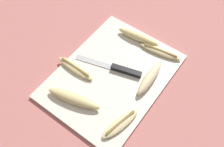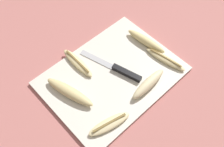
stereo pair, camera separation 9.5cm
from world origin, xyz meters
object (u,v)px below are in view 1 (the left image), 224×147
object	(u,v)px
banana_spotted_left	(74,98)
banana_ripe_center	(160,52)
banana_soft_right	(120,123)
banana_mellow_near	(75,68)
knife	(120,69)
banana_golden_short	(138,37)
banana_cream_curved	(150,78)

from	to	relation	value
banana_spotted_left	banana_ripe_center	size ratio (longest dim) A/B	1.16
banana_spotted_left	banana_ripe_center	bearing A→B (deg)	-20.52
banana_spotted_left	banana_soft_right	world-z (taller)	banana_spotted_left
banana_ripe_center	banana_mellow_near	bearing A→B (deg)	139.85
knife	banana_ripe_center	bearing A→B (deg)	-42.56
banana_spotted_left	banana_ripe_center	world-z (taller)	banana_spotted_left
banana_spotted_left	banana_golden_short	bearing A→B (deg)	-4.05
banana_spotted_left	banana_golden_short	distance (m)	0.36
knife	banana_ripe_center	size ratio (longest dim) A/B	1.49
banana_mellow_near	banana_soft_right	xyz separation A→B (m)	(-0.08, -0.26, -0.00)
banana_ripe_center	banana_mellow_near	size ratio (longest dim) A/B	1.04
banana_spotted_left	banana_soft_right	distance (m)	0.18
banana_ripe_center	banana_soft_right	xyz separation A→B (m)	(-0.33, -0.05, 0.00)
banana_ripe_center	banana_soft_right	distance (m)	0.33
knife	banana_ripe_center	distance (m)	0.18
banana_cream_curved	banana_soft_right	bearing A→B (deg)	-176.14
banana_ripe_center	banana_soft_right	bearing A→B (deg)	-172.17
banana_mellow_near	banana_soft_right	bearing A→B (deg)	-106.72
banana_golden_short	banana_soft_right	xyz separation A→B (m)	(-0.34, -0.15, -0.01)
banana_spotted_left	banana_golden_short	xyz separation A→B (m)	(0.36, -0.03, 0.00)
banana_mellow_near	banana_soft_right	distance (m)	0.27
knife	banana_cream_curved	xyz separation A→B (m)	(0.03, -0.11, 0.01)
banana_soft_right	banana_mellow_near	bearing A→B (deg)	73.28
banana_cream_curved	banana_ripe_center	distance (m)	0.13
banana_mellow_near	banana_ripe_center	bearing A→B (deg)	-40.15
banana_cream_curved	banana_mellow_near	xyz separation A→B (m)	(-0.12, 0.24, -0.01)
banana_spotted_left	banana_mellow_near	size ratio (longest dim) A/B	1.20
banana_golden_short	banana_ripe_center	distance (m)	0.11
banana_golden_short	knife	bearing A→B (deg)	-170.26
banana_cream_curved	banana_soft_right	size ratio (longest dim) A/B	1.05
knife	banana_spotted_left	distance (m)	0.20
knife	banana_ripe_center	world-z (taller)	banana_ripe_center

